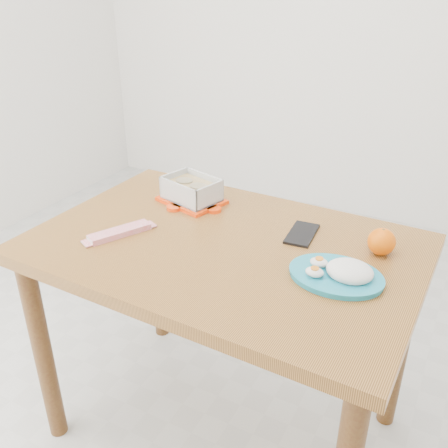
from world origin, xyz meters
The scene contains 7 objects.
ground centered at (0.00, 0.00, 0.00)m, with size 3.50×3.50×0.00m, color #B7B7B2.
dining_table centered at (0.18, -0.20, 0.64)m, with size 1.13×0.78×0.75m.
food_container centered at (-0.05, -0.01, 0.79)m, with size 0.24×0.20×0.09m.
orange_fruit centered at (0.60, -0.06, 0.79)m, with size 0.08×0.08×0.08m, color #FF6905.
rice_plate centered at (0.53, -0.24, 0.77)m, with size 0.24×0.24×0.07m.
candy_bar centered at (-0.12, -0.31, 0.76)m, with size 0.19×0.05×0.02m, color red.
smartphone centered at (0.37, -0.06, 0.75)m, with size 0.07×0.15×0.01m, color black.
Camera 1 is at (0.77, -1.32, 1.46)m, focal length 40.00 mm.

